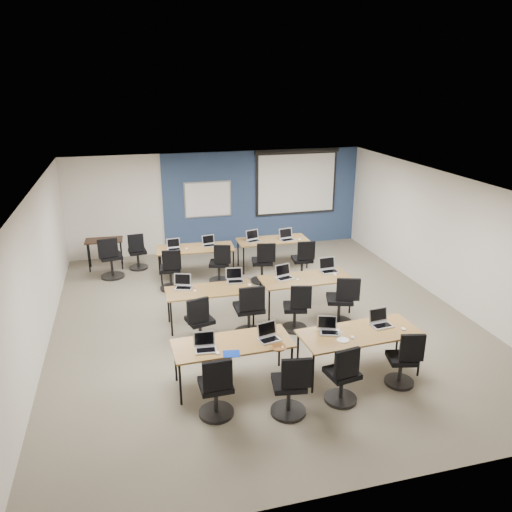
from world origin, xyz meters
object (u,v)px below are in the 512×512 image
object	(u,v)px
spare_chair_a	(137,254)
laptop_7	(329,268)
projector_screen	(297,179)
laptop_11	(287,237)
training_table_front_left	(233,345)
task_chair_10	(263,266)
task_chair_7	(341,305)
laptop_1	(268,335)
laptop_0	(205,345)
laptop_5	(235,278)
task_chair_5	(250,314)
laptop_2	(329,328)
laptop_8	(174,247)
training_table_mid_left	(210,292)
laptop_10	(253,238)
training_table_back_right	(273,241)
laptop_4	(183,284)
task_chair_3	(404,363)
task_chair_2	(343,379)
training_table_back_left	(195,249)
task_chair_8	(171,273)
training_table_front_right	(360,335)
task_chair_0	(216,392)
task_chair_6	(296,311)
laptop_6	(284,275)
whiteboard	(208,199)
task_chair_1	(290,390)
task_chair_4	(200,325)
task_chair_9	(220,267)
utility_table	(104,243)
training_table_mid_right	(306,280)
laptop_3	(380,321)
laptop_9	(209,243)
task_chair_11	(303,263)
spare_chair_b	(111,261)

from	to	relation	value
spare_chair_a	laptop_7	bearing A→B (deg)	-45.70
spare_chair_a	projector_screen	bearing A→B (deg)	5.23
laptop_11	spare_chair_a	world-z (taller)	laptop_11
training_table_front_left	task_chair_10	bearing A→B (deg)	66.28
task_chair_7	laptop_1	bearing A→B (deg)	-124.60
laptop_0	laptop_5	world-z (taller)	laptop_5
training_table_front_left	task_chair_5	size ratio (longest dim) A/B	1.73
laptop_2	laptop_8	bearing A→B (deg)	131.91
training_table_mid_left	laptop_10	size ratio (longest dim) A/B	4.96
task_chair_7	laptop_10	size ratio (longest dim) A/B	3.02
laptop_0	laptop_5	distance (m)	2.66
training_table_back_right	laptop_4	distance (m)	3.52
task_chair_3	laptop_8	xyz separation A→B (m)	(-2.93, 5.37, 0.40)
training_table_mid_left	task_chair_2	xyz separation A→B (m)	(1.43, -2.96, -0.28)
training_table_back_left	task_chair_8	size ratio (longest dim) A/B	1.84
training_table_front_right	laptop_8	distance (m)	5.43
training_table_front_right	task_chair_8	size ratio (longest dim) A/B	1.95
task_chair_0	task_chair_6	xyz separation A→B (m)	(1.92, 2.15, -0.01)
training_table_mid_left	laptop_6	bearing A→B (deg)	8.37
whiteboard	laptop_8	world-z (taller)	whiteboard
task_chair_1	laptop_5	world-z (taller)	task_chair_1
laptop_5	laptop_10	world-z (taller)	laptop_10
task_chair_4	task_chair_9	world-z (taller)	task_chair_4
task_chair_3	utility_table	world-z (taller)	task_chair_3
task_chair_8	task_chair_5	bearing A→B (deg)	-57.95
task_chair_1	task_chair_3	world-z (taller)	task_chair_1
training_table_mid_right	laptop_10	distance (m)	2.67
task_chair_2	laptop_4	world-z (taller)	laptop_4
laptop_3	laptop_4	bearing A→B (deg)	136.03
task_chair_4	task_chair_10	distance (m)	3.15
training_table_front_right	laptop_11	distance (m)	4.89
utility_table	spare_chair_a	xyz separation A→B (m)	(0.78, -0.29, -0.26)
training_table_front_right	training_table_mid_left	world-z (taller)	same
training_table_back_left	utility_table	xyz separation A→B (m)	(-2.11, 1.14, -0.03)
task_chair_0	laptop_9	bearing A→B (deg)	80.17
laptop_1	laptop_9	distance (m)	4.76
training_table_back_right	utility_table	world-z (taller)	utility_table
training_table_mid_right	laptop_7	world-z (taller)	laptop_7
training_table_back_right	training_table_mid_right	bearing A→B (deg)	-91.20
task_chair_6	task_chair_1	bearing A→B (deg)	-96.73
task_chair_0	training_table_mid_right	bearing A→B (deg)	49.62
laptop_4	laptop_10	bearing A→B (deg)	69.92
training_table_front_left	task_chair_5	world-z (taller)	task_chair_5
task_chair_10	training_table_back_left	bearing A→B (deg)	162.80
laptop_3	task_chair_11	xyz separation A→B (m)	(0.07, 3.86, -0.39)
laptop_5	utility_table	size ratio (longest dim) A/B	0.37
laptop_4	task_chair_4	world-z (taller)	laptop_4
training_table_front_right	laptop_9	world-z (taller)	laptop_9
training_table_mid_right	spare_chair_b	size ratio (longest dim) A/B	1.77
training_table_back_right	task_chair_9	xyz separation A→B (m)	(-1.47, -0.66, -0.29)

